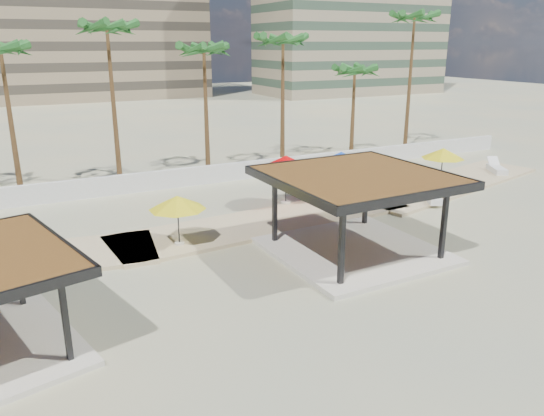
{
  "coord_description": "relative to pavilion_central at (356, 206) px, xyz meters",
  "views": [
    {
      "loc": [
        -9.48,
        -15.93,
        8.85
      ],
      "look_at": [
        1.34,
        5.29,
        1.4
      ],
      "focal_mm": 35.0,
      "sensor_mm": 36.0,
      "label": 1
    }
  ],
  "objects": [
    {
      "name": "palm_c",
      "position": [
        -12.57,
        16.37,
        6.06
      ],
      "size": [
        3.0,
        3.0,
        9.38
      ],
      "color": "brown",
      "rests_on": "ground"
    },
    {
      "name": "umbrella_e",
      "position": [
        11.32,
        6.55,
        0.07
      ],
      "size": [
        3.02,
        3.02,
        2.37
      ],
      "rotation": [
        0.0,
        0.0,
        -0.14
      ],
      "color": "beige",
      "rests_on": "promenade"
    },
    {
      "name": "ground",
      "position": [
        -3.57,
        -1.73,
        -2.15
      ],
      "size": [
        200.0,
        200.0,
        0.0
      ],
      "primitive_type": "plane",
      "color": "tan",
      "rests_on": "ground"
    },
    {
      "name": "lounger_c",
      "position": [
        3.4,
        5.58,
        -1.8
      ],
      "size": [
        1.49,
        1.9,
        0.71
      ],
      "rotation": [
        0.0,
        0.0,
        2.12
      ],
      "color": "silver",
      "rests_on": "promenade"
    },
    {
      "name": "umbrella_c",
      "position": [
        0.63,
        7.47,
        0.39
      ],
      "size": [
        4.07,
        4.07,
        2.75
      ],
      "rotation": [
        0.0,
        0.0,
        0.42
      ],
      "color": "beige",
      "rests_on": "promenade"
    },
    {
      "name": "palm_e",
      "position": [
        -0.57,
        16.67,
        5.94
      ],
      "size": [
        3.0,
        3.0,
        9.26
      ],
      "color": "brown",
      "rests_on": "ground"
    },
    {
      "name": "palm_d",
      "position": [
        -6.57,
        17.17,
        7.17
      ],
      "size": [
        3.0,
        3.0,
        10.57
      ],
      "color": "brown",
      "rests_on": "ground"
    },
    {
      "name": "palm_f",
      "position": [
        5.43,
        16.87,
        6.5
      ],
      "size": [
        3.0,
        3.0,
        9.85
      ],
      "color": "brown",
      "rests_on": "ground"
    },
    {
      "name": "palm_h",
      "position": [
        17.43,
        17.07,
        8.15
      ],
      "size": [
        3.0,
        3.0,
        11.62
      ],
      "color": "brown",
      "rests_on": "ground"
    },
    {
      "name": "lounger_d",
      "position": [
        17.45,
        7.45,
        -1.76
      ],
      "size": [
        1.82,
        2.42,
        0.89
      ],
      "rotation": [
        0.0,
        0.0,
        1.05
      ],
      "color": "silver",
      "rests_on": "promenade"
    },
    {
      "name": "umbrella_b",
      "position": [
        -6.65,
        4.07,
        -0.02
      ],
      "size": [
        3.31,
        3.31,
        2.27
      ],
      "rotation": [
        0.0,
        0.0,
        -0.38
      ],
      "color": "beige",
      "rests_on": "promenade"
    },
    {
      "name": "building_mid",
      "position": [
        0.43,
        76.27,
        12.12
      ],
      "size": [
        38.0,
        16.0,
        30.4
      ],
      "color": "#847259",
      "rests_on": "ground"
    },
    {
      "name": "boundary_wall",
      "position": [
        -3.57,
        14.27,
        -1.55
      ],
      "size": [
        56.0,
        0.3,
        1.2
      ],
      "primitive_type": "cube",
      "color": "silver",
      "rests_on": "ground"
    },
    {
      "name": "lounger_b",
      "position": [
        8.37,
        4.12,
        -1.78
      ],
      "size": [
        1.6,
        2.16,
        0.79
      ],
      "rotation": [
        0.0,
        0.0,
        1.07
      ],
      "color": "silver",
      "rests_on": "promenade"
    },
    {
      "name": "promenade",
      "position": [
        -1.57,
        5.94,
        -2.09
      ],
      "size": [
        44.45,
        7.97,
        0.24
      ],
      "color": "#C6B284",
      "rests_on": "ground"
    },
    {
      "name": "palm_g",
      "position": [
        11.43,
        16.47,
        4.44
      ],
      "size": [
        3.0,
        3.0,
        7.67
      ],
      "color": "brown",
      "rests_on": "ground"
    },
    {
      "name": "pavilion_central",
      "position": [
        0.0,
        0.0,
        0.0
      ],
      "size": [
        7.28,
        7.28,
        3.61
      ],
      "rotation": [
        0.0,
        0.0,
        0.02
      ],
      "color": "beige",
      "rests_on": "ground"
    },
    {
      "name": "umbrella_d",
      "position": [
        4.29,
        7.47,
        0.28
      ],
      "size": [
        3.5,
        3.5,
        2.63
      ],
      "rotation": [
        0.0,
        0.0,
        0.21
      ],
      "color": "beige",
      "rests_on": "promenade"
    }
  ]
}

